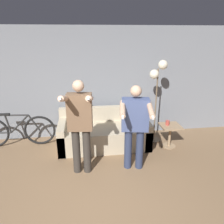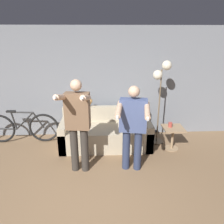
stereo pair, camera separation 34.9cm
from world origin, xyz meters
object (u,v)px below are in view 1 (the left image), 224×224
(side_table, at_px, (170,131))
(couch, at_px, (104,134))
(cup, at_px, (168,123))
(person_right, at_px, (135,123))
(bicycle, at_px, (17,131))
(cat, at_px, (81,104))
(floor_lamp, at_px, (158,80))
(person_left, at_px, (80,122))

(side_table, bearing_deg, couch, 169.60)
(cup, bearing_deg, side_table, -29.73)
(person_right, relative_size, side_table, 3.12)
(couch, distance_m, bicycle, 1.96)
(cat, height_order, floor_lamp, floor_lamp)
(couch, xyz_separation_m, cup, (1.39, -0.23, 0.29))
(couch, distance_m, cup, 1.44)
(couch, bearing_deg, cat, 143.98)
(couch, relative_size, cup, 19.10)
(side_table, bearing_deg, bicycle, 171.75)
(cup, bearing_deg, floor_lamp, 121.09)
(person_right, bearing_deg, person_left, -170.39)
(couch, height_order, person_right, person_right)
(person_right, bearing_deg, cup, 48.85)
(couch, bearing_deg, person_right, -65.01)
(couch, relative_size, bicycle, 1.17)
(cat, xyz_separation_m, floor_lamp, (1.69, -0.28, 0.56))
(couch, relative_size, person_right, 1.24)
(couch, relative_size, floor_lamp, 1.05)
(person_right, distance_m, cup, 1.25)
(couch, height_order, cat, cat)
(person_left, relative_size, side_table, 3.35)
(couch, distance_m, person_left, 1.32)
(person_right, distance_m, cat, 1.65)
(cup, bearing_deg, person_right, -140.77)
(person_left, height_order, bicycle, person_left)
(person_right, distance_m, side_table, 1.35)
(floor_lamp, bearing_deg, person_right, -125.03)
(person_left, xyz_separation_m, bicycle, (-1.44, 1.22, -0.63))
(person_left, bearing_deg, side_table, 26.37)
(cup, distance_m, bicycle, 3.37)
(person_right, relative_size, bicycle, 0.94)
(person_left, distance_m, cup, 2.08)
(person_right, bearing_deg, floor_lamp, 64.59)
(cat, bearing_deg, bicycle, -174.98)
(floor_lamp, distance_m, cup, 0.96)
(couch, height_order, cup, couch)
(person_left, distance_m, side_table, 2.18)
(cat, bearing_deg, cup, -17.29)
(cat, bearing_deg, person_left, -90.55)
(cat, distance_m, floor_lamp, 1.81)
(person_right, relative_size, floor_lamp, 0.85)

